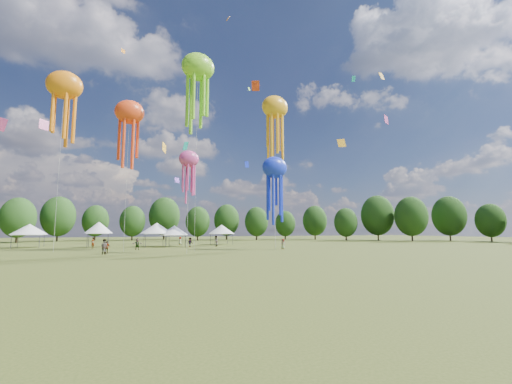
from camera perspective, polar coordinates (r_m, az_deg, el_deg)
name	(u,v)px	position (r m, az deg, el deg)	size (l,w,h in m)	color
ground	(363,312)	(13.26, 17.72, -18.88)	(300.00, 300.00, 0.00)	#384416
spectator_near	(104,247)	(45.10, -24.43, -8.48)	(0.90, 0.70, 1.86)	gray
spectators_far	(180,243)	(57.86, -12.85, -8.42)	(28.39, 23.49, 1.92)	gray
festival_tents	(139,229)	(64.92, -19.29, -5.96)	(39.17, 10.87, 4.40)	#47474C
show_kites	(190,118)	(53.07, -11.22, 12.31)	(37.65, 13.05, 28.81)	#FE4516
small_kites	(180,58)	(60.02, -12.78, 21.39)	(80.29, 61.09, 46.34)	#FE4516
treeline	(143,213)	(72.75, -18.71, -3.34)	(201.57, 95.24, 13.43)	#38281C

